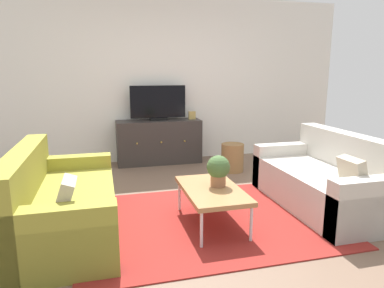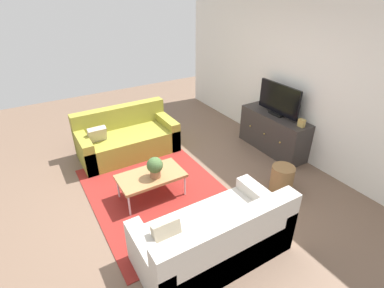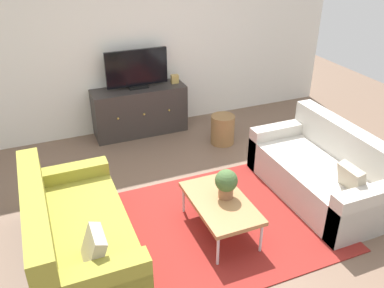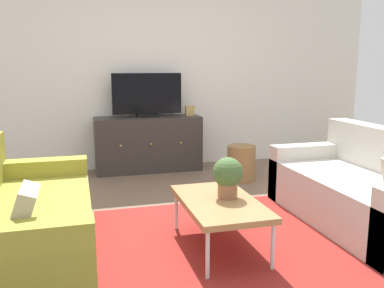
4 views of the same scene
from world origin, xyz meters
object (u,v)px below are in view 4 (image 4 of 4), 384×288
Objects in this scene: tv_console at (148,144)px; flat_screen_tv at (147,95)px; couch_left_side at (14,226)px; couch_right_side at (367,193)px; potted_plant at (228,175)px; coffee_table at (220,204)px; mantel_clock at (190,111)px; wicker_basket at (241,163)px.

tv_console is 1.52× the size of flat_screen_tv.
couch_left_side and couch_right_side have the same top height.
coffee_table is at bearing -151.54° from potted_plant.
couch_left_side is 1.26× the size of tv_console.
mantel_clock reaches higher than coffee_table.
tv_console is (-0.11, 2.52, 0.00)m from coffee_table.
coffee_table is at bearing -100.25° from mantel_clock.
flat_screen_tv is at bearing 92.46° from coffee_table.
couch_left_side is 1.00× the size of couch_right_side.
couch_left_side reaches higher than potted_plant.
potted_plant is at bearing -98.68° from mantel_clock.
couch_right_side is at bearing -57.25° from tv_console.
wicker_basket is (0.89, 1.74, -0.14)m from coffee_table.
tv_console reaches higher than potted_plant.
coffee_table is 0.22m from potted_plant.
couch_left_side is 1.46m from coffee_table.
coffee_table is 2.60m from mantel_clock.
flat_screen_tv is at bearing 141.17° from wicker_basket.
flat_screen_tv reaches higher than mantel_clock.
wicker_basket is at bearing 62.91° from coffee_table.
flat_screen_tv is (-0.19, 2.50, 0.44)m from potted_plant.
flat_screen_tv is (-1.53, 2.39, 0.72)m from couch_right_side.
couch_left_side is at bearing -119.50° from tv_console.
wicker_basket is at bearing 64.43° from potted_plant.
tv_console is 3.23× the size of wicker_basket.
couch_left_side is 3.09m from mantel_clock.
coffee_table is 1.96m from wicker_basket.
couch_left_side is 2.73m from tv_console.
couch_left_side is 2.87m from couch_right_side.
flat_screen_tv reaches higher than potted_plant.
coffee_table is 3.03× the size of potted_plant.
couch_right_side is 1.91× the size of flat_screen_tv.
mantel_clock is (-0.96, 2.37, 0.50)m from couch_right_side.
couch_right_side is (2.87, 0.00, 0.00)m from couch_left_side.
couch_right_side is 2.61m from mantel_clock.
mantel_clock is at bearing 51.21° from couch_left_side.
couch_left_side is 1.56m from potted_plant.
mantel_clock is (0.57, 0.00, 0.42)m from tv_console.
couch_right_side is at bearing 4.46° from potted_plant.
coffee_table is at bearing -87.54° from flat_screen_tv.
potted_plant is at bearing -115.57° from wicker_basket.
flat_screen_tv is at bearing 90.00° from tv_console.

